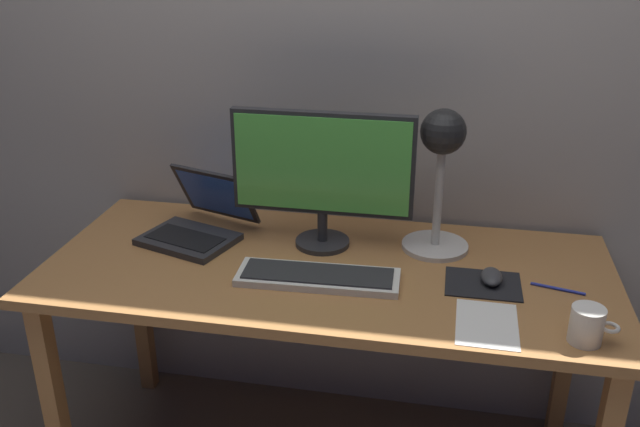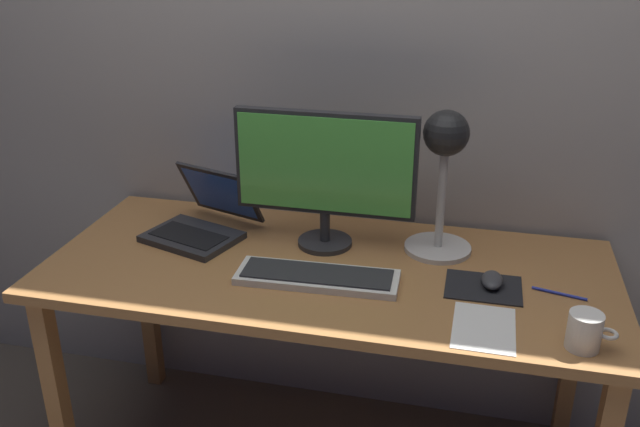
{
  "view_description": "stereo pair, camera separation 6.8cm",
  "coord_description": "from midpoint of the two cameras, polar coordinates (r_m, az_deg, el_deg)",
  "views": [
    {
      "loc": [
        0.31,
        -1.7,
        1.65
      ],
      "look_at": [
        -0.01,
        -0.05,
        0.92
      ],
      "focal_mm": 38.5,
      "sensor_mm": 36.0,
      "label": 1
    },
    {
      "loc": [
        0.37,
        -1.68,
        1.65
      ],
      "look_at": [
        -0.01,
        -0.05,
        0.92
      ],
      "focal_mm": 38.5,
      "sensor_mm": 36.0,
      "label": 2
    }
  ],
  "objects": [
    {
      "name": "pen",
      "position": [
        1.92,
        18.21,
        -5.97
      ],
      "size": [
        0.14,
        0.04,
        0.01
      ],
      "primitive_type": "cylinder",
      "rotation": [
        0.0,
        1.57,
        -0.24
      ],
      "color": "#2633A5",
      "rests_on": "desk"
    },
    {
      "name": "coffee_mug",
      "position": [
        1.7,
        20.28,
        -8.72
      ],
      "size": [
        0.11,
        0.08,
        0.09
      ],
      "color": "white",
      "rests_on": "desk"
    },
    {
      "name": "keyboard_main",
      "position": [
        1.86,
        -1.22,
        -5.29
      ],
      "size": [
        0.44,
        0.16,
        0.03
      ],
      "color": "silver",
      "rests_on": "desk"
    },
    {
      "name": "mousepad",
      "position": [
        1.89,
        12.4,
        -5.75
      ],
      "size": [
        0.2,
        0.16,
        0.0
      ],
      "primitive_type": "cube",
      "color": "black",
      "rests_on": "desk"
    },
    {
      "name": "desk_lamp",
      "position": [
        1.96,
        9.07,
        4.47
      ],
      "size": [
        0.2,
        0.2,
        0.42
      ],
      "color": "beige",
      "rests_on": "desk"
    },
    {
      "name": "monitor",
      "position": [
        1.97,
        -0.78,
        3.64
      ],
      "size": [
        0.53,
        0.16,
        0.41
      ],
      "color": "#28282B",
      "rests_on": "desk"
    },
    {
      "name": "desk",
      "position": [
        1.99,
        -0.38,
        -6.35
      ],
      "size": [
        1.6,
        0.7,
        0.74
      ],
      "color": "#A8703D",
      "rests_on": "ground"
    },
    {
      "name": "back_wall",
      "position": [
        2.14,
        1.74,
        14.13
      ],
      "size": [
        4.8,
        0.06,
        2.6
      ],
      "primitive_type": "cube",
      "color": "#A8A099",
      "rests_on": "ground"
    },
    {
      "name": "laptop",
      "position": [
        2.15,
        -10.73,
        -0.32
      ],
      "size": [
        0.35,
        0.36,
        0.2
      ],
      "color": "#28282B",
      "rests_on": "desk"
    },
    {
      "name": "paper_sheet_near_mouse",
      "position": [
        1.72,
        12.6,
        -8.97
      ],
      "size": [
        0.15,
        0.21,
        0.0
      ],
      "primitive_type": "cube",
      "rotation": [
        0.0,
        0.0,
        -0.01
      ],
      "color": "white",
      "rests_on": "desk"
    },
    {
      "name": "mouse",
      "position": [
        1.89,
        13.08,
        -5.15
      ],
      "size": [
        0.06,
        0.1,
        0.03
      ],
      "primitive_type": "ellipsoid",
      "color": "#38383A",
      "rests_on": "mousepad"
    }
  ]
}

